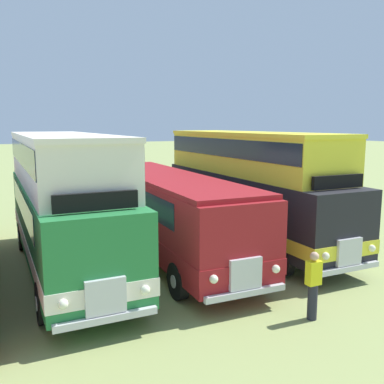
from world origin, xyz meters
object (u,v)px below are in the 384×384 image
object	(u,v)px
bus_third_in_row	(64,197)
bus_fifth_in_row	(249,183)
marshal_person	(313,285)
bus_fourth_in_row	(166,208)

from	to	relation	value
bus_third_in_row	bus_fifth_in_row	size ratio (longest dim) A/B	0.98
bus_third_in_row	marshal_person	xyz separation A→B (m)	(4.87, -6.29, -1.58)
marshal_person	bus_fifth_in_row	bearing A→B (deg)	69.85
bus_third_in_row	marshal_person	distance (m)	8.11
bus_fifth_in_row	bus_fourth_in_row	bearing A→B (deg)	-179.72
bus_third_in_row	bus_fifth_in_row	distance (m)	7.28
bus_fourth_in_row	marshal_person	xyz separation A→B (m)	(1.23, -6.56, -0.87)
bus_fourth_in_row	marshal_person	bearing A→B (deg)	-79.40
bus_third_in_row	marshal_person	world-z (taller)	bus_third_in_row
bus_third_in_row	bus_fifth_in_row	xyz separation A→B (m)	(7.28, 0.28, 0.00)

